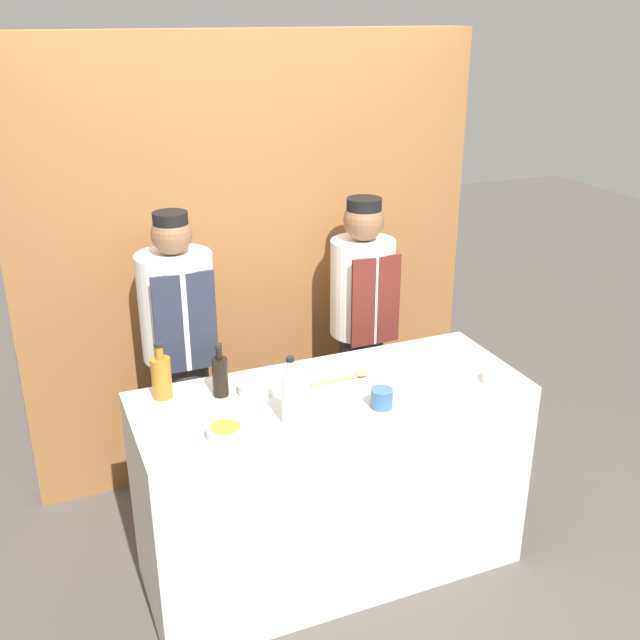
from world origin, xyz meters
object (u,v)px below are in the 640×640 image
(bottle_soy, at_px, (220,375))
(bottle_clear, at_px, (291,397))
(sauce_bowl_yellow, at_px, (226,432))
(sauce_bowl_white, at_px, (256,388))
(chef_left, at_px, (181,358))
(cutting_board, at_px, (436,362))
(bottle_amber, at_px, (161,376))
(wooden_spoon, at_px, (349,377))
(cup_blue, at_px, (382,398))
(chef_right, at_px, (362,329))
(sauce_bowl_red, at_px, (499,377))

(bottle_soy, distance_m, bottle_clear, 0.38)
(sauce_bowl_yellow, bearing_deg, sauce_bowl_white, 54.10)
(bottle_clear, bearing_deg, sauce_bowl_white, 100.21)
(bottle_soy, relative_size, chef_left, 0.15)
(cutting_board, relative_size, chef_left, 0.18)
(sauce_bowl_yellow, bearing_deg, bottle_clear, 3.18)
(sauce_bowl_white, height_order, cutting_board, sauce_bowl_white)
(bottle_amber, xyz_separation_m, bottle_clear, (0.43, -0.41, 0.02))
(wooden_spoon, bearing_deg, bottle_soy, 172.20)
(cup_blue, height_order, chef_left, chef_left)
(bottle_amber, bearing_deg, cutting_board, -7.77)
(bottle_clear, xyz_separation_m, chef_right, (0.76, 0.93, -0.20))
(sauce_bowl_white, distance_m, bottle_clear, 0.31)
(sauce_bowl_red, bearing_deg, cup_blue, -179.95)
(bottle_amber, xyz_separation_m, bottle_soy, (0.23, -0.08, -0.00))
(sauce_bowl_red, distance_m, cup_blue, 0.58)
(sauce_bowl_red, relative_size, sauce_bowl_white, 0.91)
(sauce_bowl_red, height_order, bottle_amber, bottle_amber)
(wooden_spoon, bearing_deg, chef_right, 60.25)
(bottle_clear, distance_m, chef_left, 0.98)
(chef_right, bearing_deg, sauce_bowl_white, -142.02)
(sauce_bowl_red, xyz_separation_m, chef_right, (-0.21, 0.95, -0.11))
(bottle_clear, bearing_deg, cup_blue, -4.40)
(sauce_bowl_red, height_order, bottle_clear, bottle_clear)
(cutting_board, distance_m, cup_blue, 0.50)
(sauce_bowl_red, distance_m, bottle_soy, 1.23)
(bottle_amber, relative_size, bottle_soy, 1.04)
(bottle_amber, bearing_deg, chef_right, 23.45)
(cup_blue, relative_size, chef_left, 0.06)
(sauce_bowl_yellow, bearing_deg, sauce_bowl_red, -0.65)
(wooden_spoon, xyz_separation_m, chef_left, (-0.61, 0.67, -0.09))
(sauce_bowl_white, relative_size, bottle_clear, 0.54)
(cup_blue, bearing_deg, chef_right, 68.94)
(bottle_clear, bearing_deg, cutting_board, 16.37)
(sauce_bowl_red, xyz_separation_m, bottle_amber, (-1.40, 0.44, 0.07))
(sauce_bowl_white, xyz_separation_m, bottle_amber, (-0.38, 0.12, 0.07))
(sauce_bowl_red, distance_m, wooden_spoon, 0.66)
(cup_blue, distance_m, chef_left, 1.15)
(bottle_soy, bearing_deg, wooden_spoon, -7.80)
(bottle_amber, relative_size, cup_blue, 2.70)
(sauce_bowl_yellow, bearing_deg, chef_right, 42.30)
(sauce_bowl_red, distance_m, sauce_bowl_yellow, 1.25)
(cutting_board, relative_size, bottle_clear, 0.99)
(sauce_bowl_red, height_order, wooden_spoon, sauce_bowl_red)
(bottle_clear, bearing_deg, chef_right, 50.66)
(bottle_soy, bearing_deg, chef_right, 31.94)
(cup_blue, height_order, chef_right, chef_right)
(sauce_bowl_white, relative_size, sauce_bowl_yellow, 1.05)
(sauce_bowl_yellow, relative_size, bottle_amber, 0.59)
(sauce_bowl_red, height_order, bottle_soy, bottle_soy)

